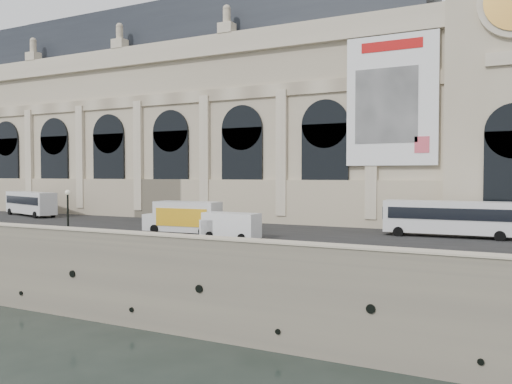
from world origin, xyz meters
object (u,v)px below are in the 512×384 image
at_px(bus_left, 31,203).
at_px(bus_right, 448,217).
at_px(box_truck, 184,217).
at_px(van_c, 228,226).
at_px(lamp_right, 68,215).

xyz_separation_m(bus_left, bus_right, (52.29, 0.20, -0.01)).
xyz_separation_m(bus_left, box_truck, (29.37, -7.19, -0.31)).
height_order(bus_left, bus_right, bus_left).
height_order(bus_right, box_truck, bus_right).
distance_m(bus_right, van_c, 19.41).
bearing_deg(van_c, bus_right, 28.91).
distance_m(bus_left, bus_right, 52.29).
relative_size(van_c, lamp_right, 1.22).
relative_size(bus_left, box_truck, 1.47).
relative_size(bus_left, van_c, 2.15).
height_order(bus_right, van_c, bus_right).
bearing_deg(bus_left, van_c, -14.57).
distance_m(bus_left, van_c, 36.49).
xyz_separation_m(box_truck, lamp_right, (-6.37, -8.14, 0.61)).
relative_size(bus_right, box_truck, 1.45).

